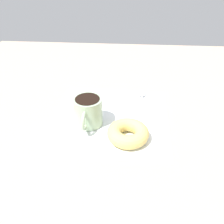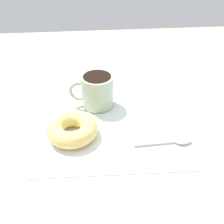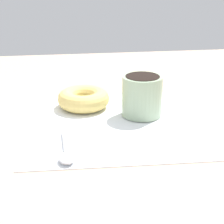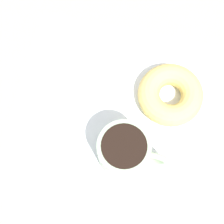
# 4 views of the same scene
# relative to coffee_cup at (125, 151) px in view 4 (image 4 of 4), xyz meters

# --- Properties ---
(ground_plane) EXTENTS (1.20, 1.20, 0.02)m
(ground_plane) POSITION_rel_coffee_cup_xyz_m (0.06, 0.05, -0.05)
(ground_plane) COLOR tan
(napkin) EXTENTS (0.33, 0.33, 0.00)m
(napkin) POSITION_rel_coffee_cup_xyz_m (0.06, 0.03, -0.04)
(napkin) COLOR white
(napkin) RESTS_ON ground_plane
(coffee_cup) EXTENTS (0.08, 0.11, 0.08)m
(coffee_cup) POSITION_rel_coffee_cup_xyz_m (0.00, 0.00, 0.00)
(coffee_cup) COLOR #9EB793
(coffee_cup) RESTS_ON napkin
(donut) EXTENTS (0.10, 0.10, 0.04)m
(donut) POSITION_rel_coffee_cup_xyz_m (0.11, -0.06, -0.02)
(donut) COLOR #E5C66B
(donut) RESTS_ON napkin
(spoon) EXTENTS (0.03, 0.12, 0.01)m
(spoon) POSITION_rel_coffee_cup_xyz_m (0.15, 0.15, -0.04)
(spoon) COLOR silver
(spoon) RESTS_ON napkin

